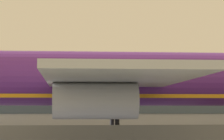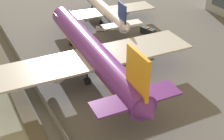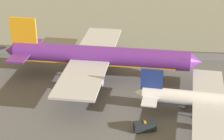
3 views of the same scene
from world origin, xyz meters
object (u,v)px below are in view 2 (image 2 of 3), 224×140
object	(u,v)px
cargo_jet_purple	(94,53)
baggage_tug	(101,28)
passenger_jet_white	(104,9)
ops_van	(148,31)

from	to	relation	value
cargo_jet_purple	baggage_tug	world-z (taller)	cargo_jet_purple
cargo_jet_purple	baggage_tug	bearing A→B (deg)	149.86
passenger_jet_white	baggage_tug	distance (m)	8.96
cargo_jet_purple	ops_van	bearing A→B (deg)	118.25
passenger_jet_white	ops_van	world-z (taller)	passenger_jet_white
passenger_jet_white	baggage_tug	size ratio (longest dim) A/B	11.66
ops_van	passenger_jet_white	bearing A→B (deg)	-156.05
passenger_jet_white	baggage_tug	bearing A→B (deg)	-35.77
cargo_jet_purple	baggage_tug	xyz separation A→B (m)	(-24.64, 14.31, -6.00)
baggage_tug	ops_van	bearing A→B (deg)	49.95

